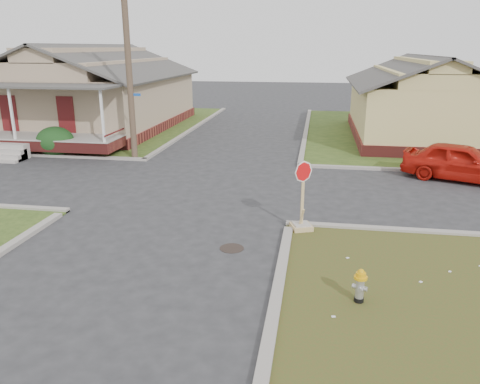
% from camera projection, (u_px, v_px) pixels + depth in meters
% --- Properties ---
extents(ground, '(120.00, 120.00, 0.00)m').
position_uv_depth(ground, '(158.00, 236.00, 13.16)').
color(ground, '#2A2A2D').
rests_on(ground, ground).
extents(verge_far_left, '(19.00, 19.00, 0.05)m').
position_uv_depth(verge_far_left, '(63.00, 124.00, 32.14)').
color(verge_far_left, '#2D4619').
rests_on(verge_far_left, ground).
extents(curbs, '(80.00, 40.00, 0.12)m').
position_uv_depth(curbs, '(201.00, 186.00, 17.87)').
color(curbs, gray).
rests_on(curbs, ground).
extents(manhole, '(0.64, 0.64, 0.01)m').
position_uv_depth(manhole, '(232.00, 248.00, 12.35)').
color(manhole, black).
rests_on(manhole, ground).
extents(corner_house, '(10.10, 15.50, 5.30)m').
position_uv_depth(corner_house, '(92.00, 93.00, 29.76)').
color(corner_house, maroon).
rests_on(corner_house, ground).
extents(side_house_yellow, '(7.60, 11.60, 4.70)m').
position_uv_depth(side_house_yellow, '(421.00, 100.00, 26.49)').
color(side_house_yellow, maroon).
rests_on(side_house_yellow, ground).
extents(utility_pole, '(1.80, 0.28, 9.00)m').
position_uv_depth(utility_pole, '(128.00, 57.00, 20.81)').
color(utility_pole, '#463228').
rests_on(utility_pole, ground).
extents(fire_hydrant, '(0.27, 0.27, 0.74)m').
position_uv_depth(fire_hydrant, '(360.00, 284.00, 9.57)').
color(fire_hydrant, black).
rests_on(fire_hydrant, ground).
extents(stop_sign, '(0.58, 0.56, 2.04)m').
position_uv_depth(stop_sign, '(302.00, 215.00, 13.39)').
color(stop_sign, tan).
rests_on(stop_sign, ground).
extents(red_sedan, '(4.71, 3.28, 1.49)m').
position_uv_depth(red_sedan, '(461.00, 162.00, 18.43)').
color(red_sedan, red).
rests_on(red_sedan, ground).
extents(hedge_right, '(1.65, 1.35, 1.26)m').
position_uv_depth(hedge_right, '(55.00, 141.00, 22.73)').
color(hedge_right, '#153814').
rests_on(hedge_right, verge_far_left).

